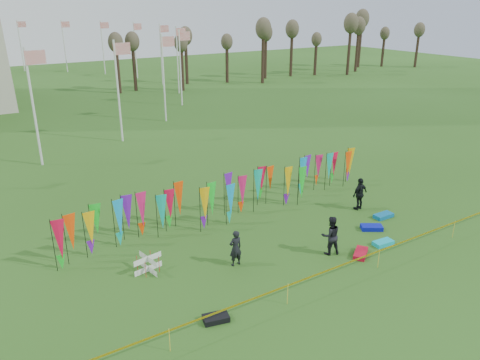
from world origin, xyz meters
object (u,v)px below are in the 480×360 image
person_left (235,248)px  kite_bag_black (216,318)px  kite_bag_red (361,253)px  kite_bag_blue (372,228)px  kite_bag_teal (383,216)px  person_mid (331,235)px  person_right (360,194)px  kite_bag_turquoise (383,243)px  box_kite (148,264)px

person_left → kite_bag_black: size_ratio=1.78×
kite_bag_red → kite_bag_black: kite_bag_black is taller
kite_bag_blue → kite_bag_teal: bearing=22.5°
person_mid → kite_bag_black: bearing=31.2°
person_right → kite_bag_turquoise: 4.12m
person_right → kite_bag_red: bearing=40.1°
person_mid → box_kite: bearing=-2.2°
person_right → kite_bag_red: person_right is taller
person_right → kite_bag_teal: (0.35, -1.47, -0.81)m
person_right → kite_bag_blue: 2.60m
person_left → person_right: bearing=-171.5°
person_mid → kite_bag_black: (-6.72, -1.45, -0.81)m
person_left → kite_bag_red: bearing=155.8°
box_kite → kite_bag_blue: (10.96, -2.25, -0.27)m
person_right → box_kite: bearing=-6.2°
person_right → kite_bag_teal: bearing=97.6°
person_mid → kite_bag_black: size_ratio=1.98×
kite_bag_red → kite_bag_teal: 4.51m
box_kite → person_left: (3.41, -1.50, 0.45)m
person_left → box_kite: bearing=-24.1°
kite_bag_teal → person_right: bearing=103.2°
person_left → person_mid: (4.13, -1.42, 0.09)m
box_kite → kite_bag_black: size_ratio=0.82×
kite_bag_blue → kite_bag_teal: kite_bag_blue is taller
person_right → kite_bag_red: size_ratio=1.65×
person_mid → kite_bag_turquoise: (2.70, -0.74, -0.82)m
person_right → kite_bag_turquoise: size_ratio=1.87×
kite_bag_turquoise → kite_bag_blue: kite_bag_blue is taller
box_kite → person_mid: bearing=-21.1°
box_kite → person_right: 12.22m
box_kite → kite_bag_turquoise: (10.24, -3.65, -0.28)m
person_mid → kite_bag_red: person_mid is taller
kite_bag_turquoise → kite_bag_blue: bearing=62.6°
person_right → kite_bag_teal: person_right is taller
person_left → kite_bag_black: bearing=47.6°
kite_bag_black → kite_bag_teal: 12.06m
box_kite → person_right: bearing=-0.6°
kite_bag_teal → box_kite: bearing=172.8°
kite_bag_blue → kite_bag_black: size_ratio=1.13×
kite_bag_blue → person_left: bearing=174.3°
person_right → kite_bag_turquoise: (-1.97, -3.53, -0.81)m
box_kite → kite_bag_black: bearing=-79.3°
person_right → kite_bag_red: 5.20m
box_kite → person_left: size_ratio=0.46×
kite_bag_turquoise → kite_bag_blue: (0.72, 1.40, 0.01)m
box_kite → kite_bag_teal: box_kite is taller
person_left → kite_bag_blue: bearing=173.9°
kite_bag_turquoise → person_right: bearing=60.9°
kite_bag_turquoise → kite_bag_teal: 3.10m
box_kite → kite_bag_turquoise: size_ratio=0.77×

